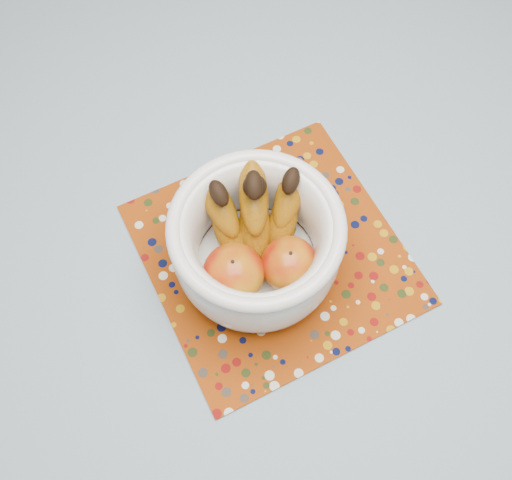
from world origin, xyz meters
TOP-DOWN VIEW (x-y plane):
  - table at (0.00, 0.00)m, footprint 1.20×1.20m
  - tablecloth at (0.00, 0.00)m, footprint 1.32×1.32m
  - placemat at (-0.04, -0.09)m, footprint 0.48×0.48m
  - fruit_bowl at (-0.06, -0.10)m, footprint 0.25×0.25m

SIDE VIEW (x-z plane):
  - table at x=0.00m, z-range 0.30..1.05m
  - tablecloth at x=0.00m, z-range 0.75..0.76m
  - placemat at x=-0.04m, z-range 0.76..0.76m
  - fruit_bowl at x=-0.06m, z-range 0.76..0.94m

